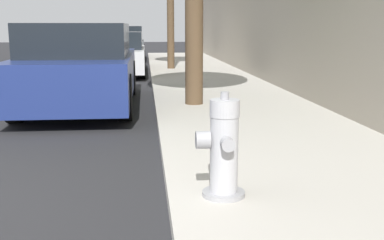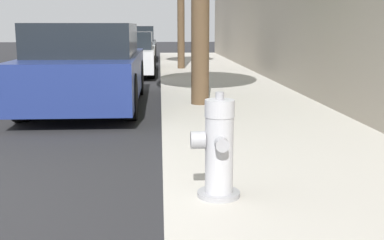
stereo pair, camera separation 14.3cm
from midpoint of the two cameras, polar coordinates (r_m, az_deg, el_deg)
name	(u,v)px [view 2 (the right image)]	position (r m, az deg, el deg)	size (l,w,h in m)	color
sidewalk_slab	(342,208)	(3.78, 18.44, -9.83)	(2.63, 40.00, 0.12)	#B7B2A8
fire_hydrant	(218,150)	(3.56, 4.27, -3.53)	(0.37, 0.38, 0.79)	#97979C
parked_car_near	(88,66)	(8.46, -11.74, 6.23)	(1.77, 4.40, 1.41)	navy
parked_car_mid	(124,53)	(14.25, -7.79, 7.85)	(1.83, 4.50, 1.22)	silver
parked_car_far	(134,44)	(19.98, -6.64, 8.94)	(1.76, 3.94, 1.37)	#4C5156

